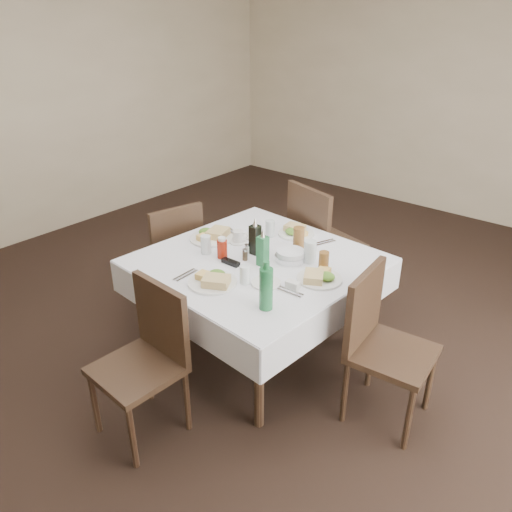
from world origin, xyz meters
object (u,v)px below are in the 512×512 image
at_px(water_n, 270,228).
at_px(ketchup_bottle, 222,248).
at_px(green_bottle, 266,288).
at_px(chair_south, 149,351).
at_px(dining_table, 257,269).
at_px(bread_basket, 291,256).
at_px(oil_cruet_dark, 255,238).
at_px(chair_west, 173,251).
at_px(oil_cruet_green, 263,250).
at_px(water_w, 206,244).
at_px(water_e, 310,252).
at_px(coffee_mug, 238,237).
at_px(chair_east, 379,337).
at_px(water_s, 245,275).
at_px(chair_north, 319,237).

distance_m(water_n, ketchup_bottle, 0.48).
relative_size(water_n, green_bottle, 0.42).
bearing_deg(chair_south, dining_table, 87.97).
distance_m(bread_basket, oil_cruet_dark, 0.27).
height_order(chair_west, oil_cruet_green, oil_cruet_green).
bearing_deg(water_w, oil_cruet_dark, 38.91).
bearing_deg(chair_south, oil_cruet_dark, 91.98).
bearing_deg(water_n, water_e, -18.62).
bearing_deg(dining_table, coffee_mug, 156.42).
xyz_separation_m(chair_west, ketchup_bottle, (0.71, -0.16, 0.30)).
distance_m(chair_east, coffee_mug, 1.21).
distance_m(dining_table, oil_cruet_green, 0.21).
height_order(oil_cruet_green, ketchup_bottle, oil_cruet_green).
xyz_separation_m(chair_west, water_s, (1.05, -0.33, 0.29)).
xyz_separation_m(chair_east, bread_basket, (-0.73, 0.11, 0.25)).
relative_size(coffee_mug, green_bottle, 0.42).
xyz_separation_m(chair_west, water_n, (0.73, 0.31, 0.30)).
distance_m(water_n, water_w, 0.52).
distance_m(water_w, ketchup_bottle, 0.13).
relative_size(chair_east, oil_cruet_green, 3.70).
xyz_separation_m(chair_north, water_s, (0.24, -1.18, 0.24)).
height_order(chair_north, oil_cruet_green, chair_north).
distance_m(water_n, green_bottle, 0.98).
height_order(water_s, oil_cruet_dark, oil_cruet_dark).
relative_size(water_n, oil_cruet_green, 0.48).
relative_size(water_s, oil_cruet_green, 0.46).
relative_size(water_w, ketchup_bottle, 0.86).
height_order(chair_east, oil_cruet_dark, oil_cruet_dark).
bearing_deg(green_bottle, oil_cruet_green, 131.26).
bearing_deg(coffee_mug, oil_cruet_dark, -15.76).
relative_size(chair_west, ketchup_bottle, 6.26).
bearing_deg(green_bottle, chair_south, -133.29).
height_order(chair_west, water_e, chair_west).
xyz_separation_m(bread_basket, oil_cruet_green, (-0.10, -0.17, 0.08)).
bearing_deg(green_bottle, chair_west, 160.68).
relative_size(chair_west, oil_cruet_dark, 3.57).
bearing_deg(bread_basket, chair_east, -8.58).
xyz_separation_m(oil_cruet_dark, coffee_mug, (-0.20, 0.06, -0.07)).
distance_m(chair_south, oil_cruet_green, 0.95).
bearing_deg(ketchup_bottle, bread_basket, 35.38).
relative_size(oil_cruet_dark, green_bottle, 0.89).
bearing_deg(coffee_mug, oil_cruet_green, -24.00).
relative_size(chair_east, oil_cruet_dark, 3.64).
height_order(oil_cruet_dark, ketchup_bottle, oil_cruet_dark).
bearing_deg(water_n, bread_basket, -31.80).
bearing_deg(chair_west, oil_cruet_green, -4.34).
relative_size(chair_west, water_s, 7.89).
bearing_deg(chair_east, water_s, -157.44).
bearing_deg(chair_north, water_s, -78.53).
height_order(chair_north, chair_west, chair_north).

